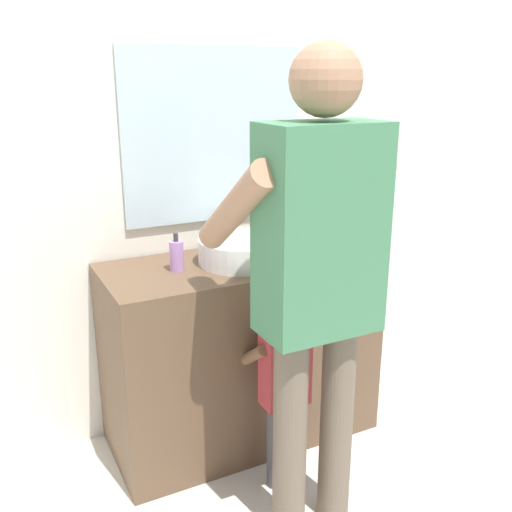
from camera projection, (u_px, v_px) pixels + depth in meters
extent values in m
plane|color=silver|center=(271.00, 466.00, 2.59)|extent=(14.00, 14.00, 0.00)
cube|color=silver|center=(211.00, 149.00, 2.71)|extent=(4.40, 0.08, 2.70)
cube|color=silver|center=(215.00, 136.00, 2.65)|extent=(0.88, 0.02, 0.79)
cube|color=brown|center=(242.00, 350.00, 2.71)|extent=(1.23, 0.54, 0.89)
cylinder|color=white|center=(243.00, 250.00, 2.54)|extent=(0.39, 0.39, 0.11)
cylinder|color=silver|center=(243.00, 249.00, 2.54)|extent=(0.32, 0.32, 0.09)
cylinder|color=#B7BABF|center=(220.00, 230.00, 2.74)|extent=(0.03, 0.03, 0.18)
cylinder|color=#B7BABF|center=(225.00, 216.00, 2.67)|extent=(0.02, 0.12, 0.02)
cylinder|color=#B7BABF|center=(207.00, 245.00, 2.73)|extent=(0.04, 0.04, 0.05)
cylinder|color=#B7BABF|center=(234.00, 241.00, 2.79)|extent=(0.04, 0.04, 0.05)
cylinder|color=silver|center=(304.00, 240.00, 2.74)|extent=(0.07, 0.07, 0.09)
cylinder|color=green|center=(306.00, 228.00, 2.74)|extent=(0.02, 0.02, 0.17)
cube|color=white|center=(307.00, 209.00, 2.71)|extent=(0.01, 0.02, 0.02)
cylinder|color=orange|center=(303.00, 228.00, 2.74)|extent=(0.04, 0.01, 0.17)
cube|color=white|center=(304.00, 209.00, 2.71)|extent=(0.01, 0.02, 0.02)
cylinder|color=#B27FC6|center=(177.00, 256.00, 2.43)|extent=(0.06, 0.06, 0.13)
cylinder|color=#2D2D2D|center=(176.00, 237.00, 2.41)|extent=(0.02, 0.02, 0.04)
cylinder|color=#47474C|center=(274.00, 446.00, 2.42)|extent=(0.06, 0.06, 0.39)
cylinder|color=#47474C|center=(294.00, 440.00, 2.46)|extent=(0.06, 0.06, 0.39)
cube|color=#B7383D|center=(285.00, 366.00, 2.33)|extent=(0.19, 0.11, 0.34)
sphere|color=brown|center=(286.00, 313.00, 2.26)|extent=(0.11, 0.11, 0.11)
cylinder|color=brown|center=(252.00, 356.00, 2.35)|extent=(0.05, 0.23, 0.18)
cylinder|color=brown|center=(297.00, 346.00, 2.44)|extent=(0.05, 0.23, 0.18)
cylinder|color=#6B5B4C|center=(290.00, 437.00, 2.11)|extent=(0.13, 0.13, 0.82)
cylinder|color=#6B5B4C|center=(336.00, 422.00, 2.20)|extent=(0.13, 0.13, 0.82)
cube|color=#427F56|center=(320.00, 231.00, 1.93)|extent=(0.41, 0.23, 0.72)
sphere|color=#A87A5B|center=(326.00, 80.00, 1.78)|extent=(0.23, 0.23, 0.23)
cylinder|color=#A87A5B|center=(235.00, 208.00, 1.97)|extent=(0.10, 0.50, 0.39)
cylinder|color=#A87A5B|center=(344.00, 196.00, 2.16)|extent=(0.10, 0.50, 0.39)
cylinder|color=orange|center=(316.00, 233.00, 2.38)|extent=(0.01, 0.14, 0.03)
cube|color=white|center=(306.00, 226.00, 2.44)|extent=(0.01, 0.02, 0.02)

